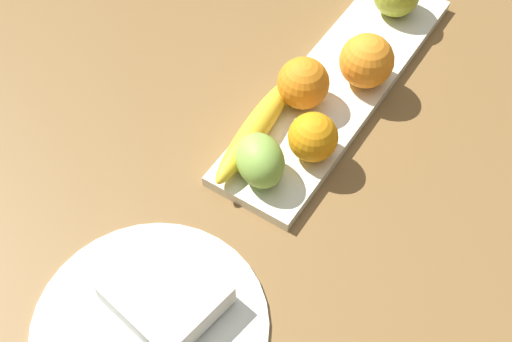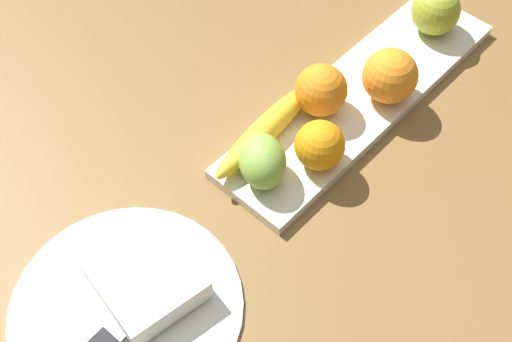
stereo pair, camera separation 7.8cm
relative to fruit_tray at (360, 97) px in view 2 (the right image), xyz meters
name	(u,v)px [view 2 (the right image)]	position (x,y,z in m)	size (l,w,h in m)	color
ground_plane	(327,101)	(-0.03, 0.03, -0.01)	(2.40, 2.40, 0.00)	brown
fruit_tray	(360,97)	(0.00, 0.00, 0.00)	(0.47, 0.12, 0.02)	white
apple	(436,11)	(0.17, 0.00, 0.04)	(0.07, 0.07, 0.07)	#95A32A
banana	(266,129)	(-0.14, 0.04, 0.02)	(0.19, 0.03, 0.03)	yellow
orange_near_apple	(390,76)	(0.02, -0.03, 0.04)	(0.07, 0.07, 0.07)	orange
orange_near_banana	(320,145)	(-0.13, -0.03, 0.04)	(0.06, 0.06, 0.06)	orange
orange_center	(321,90)	(-0.06, 0.02, 0.04)	(0.07, 0.07, 0.07)	orange
grape_bunch	(262,161)	(-0.19, 0.00, 0.04)	(0.07, 0.06, 0.06)	#8ABB48
dinner_plate	(126,306)	(-0.41, 0.00, 0.00)	(0.26, 0.26, 0.01)	white
folded_napkin	(146,278)	(-0.38, 0.00, 0.02)	(0.10, 0.11, 0.03)	white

